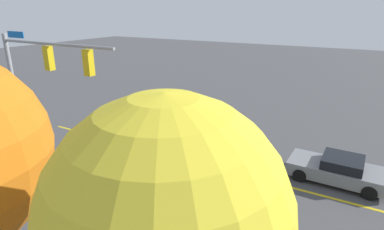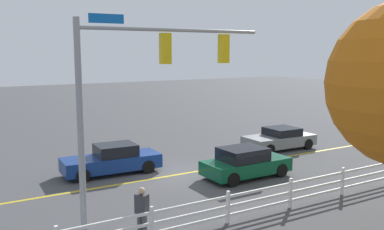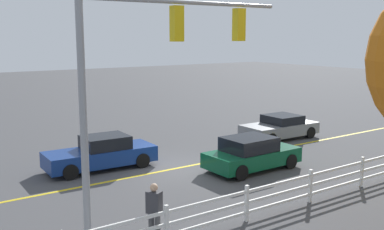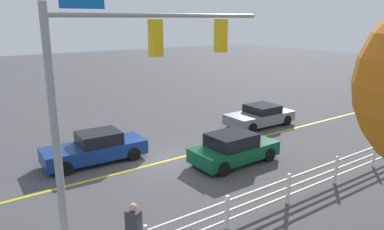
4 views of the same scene
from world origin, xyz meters
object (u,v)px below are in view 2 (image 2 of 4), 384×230
at_px(car_1, 112,160).
at_px(car_2, 245,163).
at_px(car_0, 280,139).
at_px(pedestrian, 142,211).

xyz_separation_m(car_1, car_2, (-5.15, 3.80, 0.02)).
distance_m(car_0, pedestrian, 14.39).
height_order(car_2, pedestrian, pedestrian).
relative_size(car_1, pedestrian, 2.80).
height_order(car_1, car_2, car_2).
relative_size(car_2, pedestrian, 2.48).
height_order(car_0, car_2, car_2).
distance_m(car_1, car_2, 6.40).
bearing_deg(car_1, car_2, 146.09).
xyz_separation_m(car_0, pedestrian, (12.37, 7.34, 0.30)).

